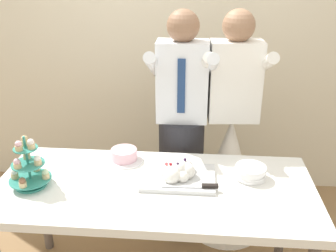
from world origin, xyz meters
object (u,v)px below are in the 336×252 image
at_px(cupcake_stand, 29,168).
at_px(main_cake_tray, 178,174).
at_px(dessert_table, 154,196).
at_px(person_bride, 229,161).
at_px(round_cake, 124,156).
at_px(plate_stack, 250,172).
at_px(person_groom, 181,142).

xyz_separation_m(cupcake_stand, main_cake_tray, (0.82, 0.13, -0.07)).
distance_m(dessert_table, person_bride, 0.82).
relative_size(cupcake_stand, main_cake_tray, 0.70).
relative_size(dessert_table, cupcake_stand, 5.90).
distance_m(dessert_table, round_cake, 0.36).
distance_m(cupcake_stand, plate_stack, 1.25).
bearing_deg(person_groom, person_bride, 6.41).
relative_size(dessert_table, main_cake_tray, 4.13).
bearing_deg(dessert_table, person_bride, 54.86).
height_order(dessert_table, plate_stack, plate_stack).
height_order(main_cake_tray, round_cake, main_cake_tray).
xyz_separation_m(cupcake_stand, person_groom, (0.81, 0.69, -0.14)).
bearing_deg(plate_stack, round_cake, 169.27).
xyz_separation_m(main_cake_tray, plate_stack, (0.41, 0.05, -0.00)).
bearing_deg(person_groom, cupcake_stand, -139.36).
bearing_deg(dessert_table, round_cake, 129.49).
height_order(dessert_table, person_bride, person_bride).
bearing_deg(round_cake, cupcake_stand, -144.52).
relative_size(dessert_table, person_bride, 1.08).
bearing_deg(main_cake_tray, dessert_table, -152.63).
bearing_deg(dessert_table, person_groom, 79.10).
bearing_deg(cupcake_stand, round_cake, 35.48).
bearing_deg(main_cake_tray, person_bride, 60.58).
height_order(dessert_table, round_cake, round_cake).
xyz_separation_m(dessert_table, main_cake_tray, (0.13, 0.07, 0.12)).
height_order(main_cake_tray, person_bride, person_bride).
bearing_deg(plate_stack, dessert_table, -167.32).
bearing_deg(person_bride, main_cake_tray, -119.42).
bearing_deg(cupcake_stand, dessert_table, 5.32).
height_order(main_cake_tray, person_groom, person_groom).
bearing_deg(dessert_table, main_cake_tray, 27.37).
relative_size(plate_stack, person_bride, 0.11).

